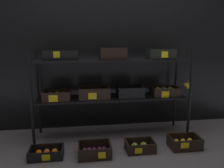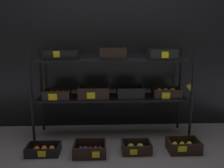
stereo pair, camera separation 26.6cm
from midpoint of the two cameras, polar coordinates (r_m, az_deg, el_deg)
name	(u,v)px [view 2 (the right image)]	position (r m, az deg, el deg)	size (l,w,h in m)	color
ground_plane	(112,135)	(2.87, 2.73, -13.04)	(10.00, 10.00, 0.00)	slate
storefront_wall	(111,55)	(3.02, 2.23, 7.39)	(4.21, 0.12, 1.95)	black
display_rack	(112,79)	(2.64, 2.99, 1.15)	(1.92, 0.44, 1.09)	black
crate_ground_tangerine	(44,150)	(2.49, -14.22, -16.27)	(0.34, 0.22, 0.10)	black
crate_ground_plum	(90,151)	(2.41, -2.43, -16.81)	(0.34, 0.25, 0.13)	black
crate_ground_apple_green	(136,148)	(2.49, 9.43, -16.01)	(0.31, 0.22, 0.11)	black
crate_ground_lemon	(183,147)	(2.63, 20.75, -14.91)	(0.34, 0.23, 0.13)	black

